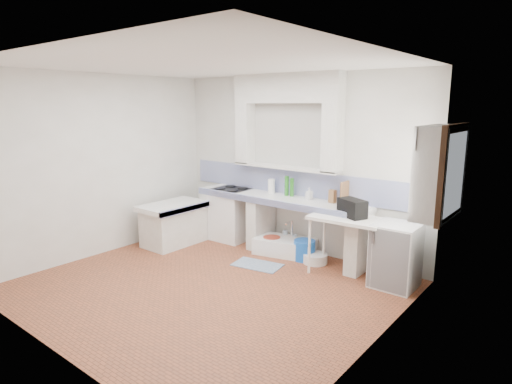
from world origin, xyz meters
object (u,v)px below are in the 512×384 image
Objects in this scene: stove at (232,215)px; fridge at (396,255)px; side_table at (346,246)px; sink at (285,247)px.

stove is 1.04× the size of fridge.
side_table is at bearing -175.27° from fridge.
sink is at bearing 175.43° from fridge.
sink is 0.94× the size of side_table.
side_table is at bearing -8.10° from stove.
stove is at bearing 163.78° from sink.
sink is 1.11× the size of fridge.
fridge reaches higher than sink.
stove is 2.34m from side_table.
sink is 1.85m from fridge.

